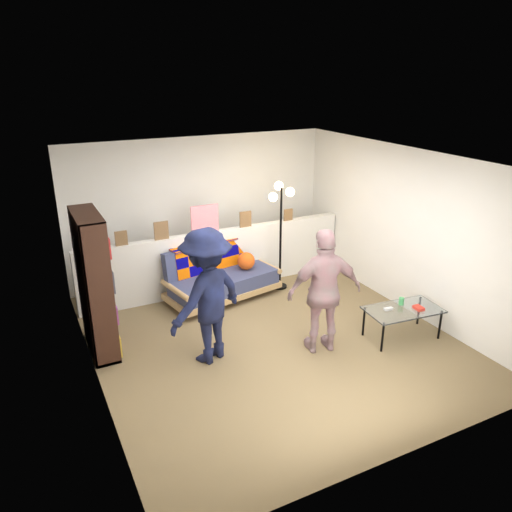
% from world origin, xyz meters
% --- Properties ---
extents(ground, '(5.00, 5.00, 0.00)m').
position_xyz_m(ground, '(0.00, 0.00, 0.00)').
color(ground, brown).
rests_on(ground, ground).
extents(room_shell, '(4.60, 5.05, 2.45)m').
position_xyz_m(room_shell, '(0.00, 0.47, 1.67)').
color(room_shell, silver).
rests_on(room_shell, ground).
extents(half_wall_ledge, '(4.45, 0.15, 1.00)m').
position_xyz_m(half_wall_ledge, '(0.00, 1.80, 0.50)').
color(half_wall_ledge, silver).
rests_on(half_wall_ledge, ground).
extents(ledge_decor, '(2.97, 0.02, 0.45)m').
position_xyz_m(ledge_decor, '(-0.23, 1.78, 1.18)').
color(ledge_decor, brown).
rests_on(ledge_decor, half_wall_ledge).
extents(futon_sofa, '(1.89, 1.14, 0.76)m').
position_xyz_m(futon_sofa, '(-0.07, 1.47, 0.35)').
color(futon_sofa, tan).
rests_on(futon_sofa, ground).
extents(bookshelf, '(0.31, 0.92, 1.83)m').
position_xyz_m(bookshelf, '(-2.08, 0.73, 0.85)').
color(bookshelf, black).
rests_on(bookshelf, ground).
extents(coffee_table, '(1.06, 0.65, 0.52)m').
position_xyz_m(coffee_table, '(1.61, -0.78, 0.39)').
color(coffee_table, black).
rests_on(coffee_table, ground).
extents(floor_lamp, '(0.40, 0.31, 1.76)m').
position_xyz_m(floor_lamp, '(0.94, 1.41, 1.25)').
color(floor_lamp, black).
rests_on(floor_lamp, ground).
extents(person_left, '(1.27, 1.03, 1.71)m').
position_xyz_m(person_left, '(-0.91, -0.09, 0.85)').
color(person_left, black).
rests_on(person_left, ground).
extents(person_right, '(1.02, 0.60, 1.63)m').
position_xyz_m(person_right, '(0.48, -0.55, 0.82)').
color(person_right, '#CB838F').
rests_on(person_right, ground).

